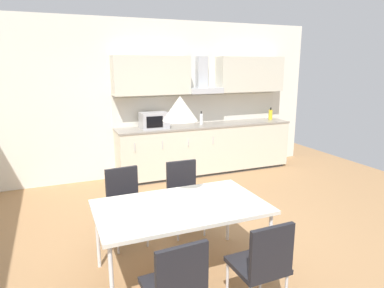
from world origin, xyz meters
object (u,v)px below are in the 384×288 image
(microwave, at_px, (154,120))
(bottle_yellow, at_px, (270,115))
(chair_near_left, at_px, (177,283))
(pendant_lamp, at_px, (180,108))
(chair_near_right, at_px, (263,261))
(chair_far_right, at_px, (184,189))
(bottle_white, at_px, (201,119))
(chair_far_left, at_px, (125,198))
(dining_table, at_px, (181,209))

(microwave, xyz_separation_m, bottle_yellow, (2.47, 0.02, -0.03))
(chair_near_left, height_order, pendant_lamp, pendant_lamp)
(chair_near_right, xyz_separation_m, pendant_lamp, (-0.36, 0.86, 1.12))
(chair_far_right, bearing_deg, bottle_white, 61.00)
(chair_far_right, height_order, chair_near_left, same)
(chair_near_left, xyz_separation_m, pendant_lamp, (0.36, 0.86, 1.12))
(bottle_yellow, height_order, chair_far_left, bottle_yellow)
(bottle_white, distance_m, chair_far_left, 2.89)
(bottle_white, xyz_separation_m, chair_far_right, (-1.17, -2.11, -0.51))
(chair_far_right, relative_size, chair_near_right, 1.00)
(dining_table, relative_size, chair_far_right, 1.85)
(microwave, height_order, dining_table, microwave)
(bottle_white, bearing_deg, chair_far_left, -132.00)
(pendant_lamp, bearing_deg, bottle_white, 62.68)
(bottle_white, xyz_separation_m, pendant_lamp, (-1.53, -2.97, 0.61))
(chair_far_right, distance_m, pendant_lamp, 1.45)
(dining_table, height_order, chair_far_right, chair_far_right)
(chair_far_left, relative_size, pendant_lamp, 2.72)
(bottle_white, distance_m, chair_near_right, 4.03)
(bottle_yellow, xyz_separation_m, chair_far_left, (-3.44, -2.09, -0.51))
(dining_table, xyz_separation_m, chair_far_right, (0.36, 0.86, -0.15))
(dining_table, bearing_deg, chair_far_right, 67.02)
(chair_near_right, distance_m, chair_far_left, 1.86)
(bottle_white, distance_m, dining_table, 3.36)
(pendant_lamp, bearing_deg, microwave, 78.40)
(pendant_lamp, bearing_deg, bottle_yellow, 43.78)
(dining_table, distance_m, pendant_lamp, 0.97)
(bottle_white, relative_size, chair_near_right, 0.29)
(chair_far_left, distance_m, pendant_lamp, 1.45)
(dining_table, height_order, chair_far_left, chair_far_left)
(chair_near_left, height_order, chair_far_left, same)
(microwave, height_order, bottle_white, microwave)
(chair_near_left, bearing_deg, bottle_white, 63.70)
(pendant_lamp, bearing_deg, chair_near_left, -112.59)
(dining_table, xyz_separation_m, chair_near_left, (-0.36, -0.86, -0.15))
(chair_near_left, xyz_separation_m, chair_far_left, (-0.01, 1.71, 0.00))
(bottle_white, height_order, chair_near_right, bottle_white)
(dining_table, distance_m, chair_near_left, 0.94)
(bottle_white, relative_size, chair_far_left, 0.29)
(chair_near_left, bearing_deg, dining_table, 67.41)
(dining_table, relative_size, chair_near_left, 1.85)
(bottle_yellow, relative_size, dining_table, 0.15)
(dining_table, xyz_separation_m, chair_near_right, (0.36, -0.86, -0.15))
(bottle_white, xyz_separation_m, chair_near_left, (-1.89, -3.83, -0.51))
(chair_near_left, height_order, chair_near_right, same)
(chair_near_right, height_order, pendant_lamp, pendant_lamp)
(chair_far_right, xyz_separation_m, pendant_lamp, (-0.36, -0.86, 1.12))
(chair_near_right, bearing_deg, bottle_yellow, 54.52)
(dining_table, relative_size, chair_far_left, 1.85)
(microwave, distance_m, chair_far_left, 2.34)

